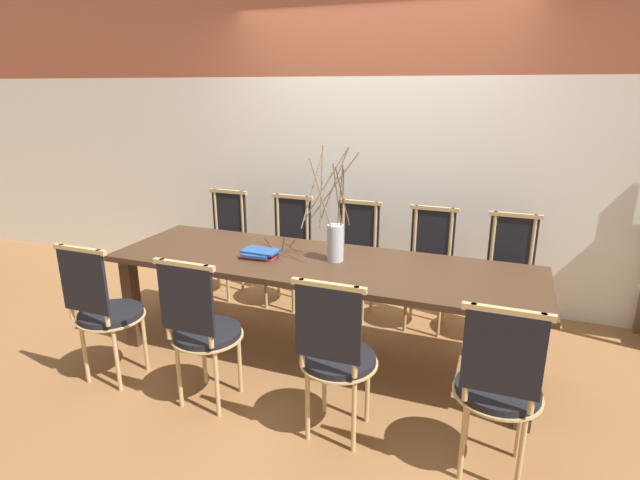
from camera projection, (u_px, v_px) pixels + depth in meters
The scene contains 14 objects.
ground_plane at pixel (320, 356), 3.58m from camera, with size 16.00×16.00×0.00m, color olive.
wall_rear at pixel (374, 117), 4.27m from camera, with size 12.00×0.06×3.20m.
dining_table at pixel (320, 273), 3.40m from camera, with size 2.91×0.87×0.72m.
chair_near_leftend at pixel (104, 308), 3.14m from camera, with size 0.42×0.42×0.95m.
chair_near_left at pixel (202, 327), 2.89m from camera, with size 0.42×0.42×0.95m.
chair_near_center at pixel (336, 353), 2.61m from camera, with size 0.42×0.42×0.95m.
chair_near_right at pixel (498, 384), 2.34m from camera, with size 0.42×0.42×0.95m.
chair_far_leftend at pixel (224, 240), 4.54m from camera, with size 0.42×0.42×0.95m.
chair_far_left at pixel (287, 247), 4.33m from camera, with size 0.42×0.42×0.95m.
chair_far_center at pixel (354, 256), 4.12m from camera, with size 0.42×0.42×0.95m.
chair_far_right at pixel (429, 264), 3.91m from camera, with size 0.42×0.42×0.95m.
chair_far_rightend at pixel (509, 274), 3.71m from camera, with size 0.42×0.42×0.95m.
vase_centerpiece at pixel (335, 238), 3.34m from camera, with size 0.33×0.41×0.77m.
book_stack at pixel (259, 253), 3.45m from camera, with size 0.27×0.20×0.05m.
Camera 1 is at (1.13, -2.97, 1.85)m, focal length 28.00 mm.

